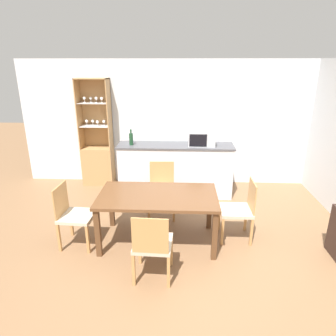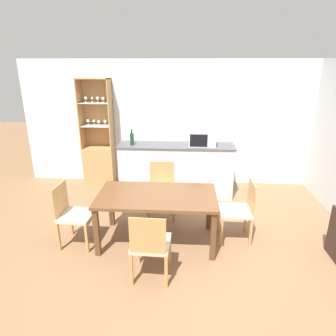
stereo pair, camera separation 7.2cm
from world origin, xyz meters
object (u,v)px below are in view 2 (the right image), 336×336
at_px(display_cabinet, 99,155).
at_px(dining_table, 157,200).
at_px(dining_chair_head_far, 162,189).
at_px(microwave, 202,138).
at_px(dining_chair_head_near, 150,244).
at_px(dining_chair_side_left_near, 73,214).
at_px(wine_bottle, 132,139).
at_px(dining_chair_side_right_far, 239,210).

height_order(display_cabinet, dining_table, display_cabinet).
relative_size(dining_chair_head_far, microwave, 1.82).
bearing_deg(dining_chair_head_far, dining_table, 87.89).
distance_m(dining_chair_head_far, dining_chair_head_near, 1.61).
height_order(display_cabinet, dining_chair_side_left_near, display_cabinet).
xyz_separation_m(display_cabinet, wine_bottle, (0.82, -0.54, 0.50)).
height_order(dining_chair_head_far, dining_chair_side_left_near, same).
xyz_separation_m(dining_chair_head_far, microwave, (0.69, 0.89, 0.68)).
height_order(display_cabinet, wine_bottle, display_cabinet).
relative_size(dining_chair_side_left_near, wine_bottle, 3.03).
relative_size(dining_chair_side_left_near, dining_chair_head_near, 1.00).
relative_size(display_cabinet, dining_chair_head_near, 2.43).
relative_size(display_cabinet, dining_chair_side_right_far, 2.43).
xyz_separation_m(dining_chair_side_right_far, dining_chair_head_far, (-1.17, 0.66, 0.00)).
bearing_deg(dining_chair_side_right_far, wine_bottle, 50.20).
bearing_deg(dining_chair_side_left_near, microwave, 137.98).
bearing_deg(dining_chair_side_right_far, dining_table, 96.59).
height_order(dining_chair_side_left_near, microwave, microwave).
relative_size(microwave, wine_bottle, 1.66).
distance_m(dining_table, dining_chair_side_left_near, 1.19).
bearing_deg(dining_chair_head_near, wine_bottle, 106.74).
bearing_deg(wine_bottle, dining_chair_side_left_near, -107.14).
bearing_deg(display_cabinet, dining_chair_side_right_far, -37.83).
distance_m(display_cabinet, dining_chair_side_left_near, 2.33).
bearing_deg(dining_chair_head_far, dining_chair_side_left_near, 36.51).
bearing_deg(display_cabinet, dining_chair_head_near, -64.13).
relative_size(display_cabinet, wine_bottle, 7.36).
bearing_deg(dining_chair_head_far, display_cabinet, -45.70).
bearing_deg(microwave, dining_chair_side_right_far, -72.68).
height_order(dining_chair_head_near, wine_bottle, wine_bottle).
distance_m(dining_chair_head_far, microwave, 1.31).
bearing_deg(wine_bottle, dining_chair_head_near, -75.58).
xyz_separation_m(display_cabinet, microwave, (2.13, -0.48, 0.52)).
height_order(dining_table, dining_chair_side_right_far, dining_chair_side_right_far).
xyz_separation_m(dining_table, microwave, (0.69, 1.69, 0.49)).
bearing_deg(wine_bottle, dining_chair_head_far, -52.85).
distance_m(display_cabinet, dining_chair_side_right_far, 3.31).
bearing_deg(dining_chair_head_near, display_cabinet, 118.20).
height_order(dining_chair_side_right_far, dining_chair_side_left_near, same).
xyz_separation_m(dining_chair_head_far, dining_chair_head_near, (-0.00, -1.61, 0.00)).
relative_size(dining_chair_side_right_far, dining_chair_head_far, 1.00).
height_order(microwave, wine_bottle, wine_bottle).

